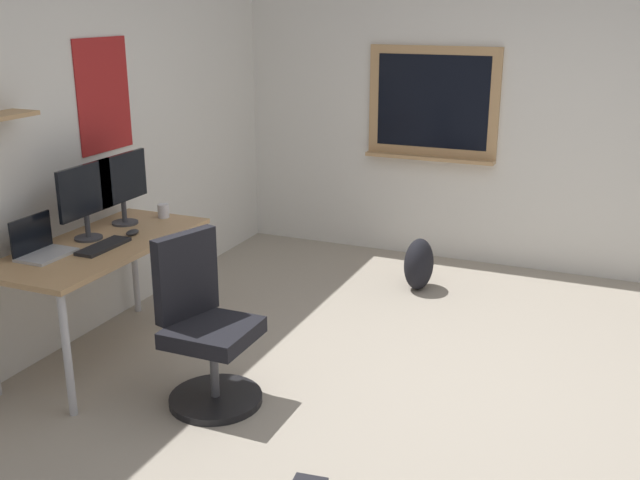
{
  "coord_description": "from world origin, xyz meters",
  "views": [
    {
      "loc": [
        -3.71,
        -0.86,
        2.13
      ],
      "look_at": [
        -0.02,
        0.71,
        0.85
      ],
      "focal_mm": 41.79,
      "sensor_mm": 36.0,
      "label": 1
    }
  ],
  "objects_px": {
    "laptop": "(40,246)",
    "monitor_primary": "(86,196)",
    "backpack": "(419,264)",
    "monitor_secondary": "(123,184)",
    "desk": "(101,254)",
    "coffee_mug": "(163,211)",
    "office_chair": "(205,332)",
    "computer_mouse": "(132,232)",
    "keyboard": "(103,246)"
  },
  "relations": [
    {
      "from": "desk",
      "to": "office_chair",
      "type": "relative_size",
      "value": 1.51
    },
    {
      "from": "office_chair",
      "to": "computer_mouse",
      "type": "relative_size",
      "value": 9.13
    },
    {
      "from": "monitor_secondary",
      "to": "monitor_primary",
      "type": "bearing_deg",
      "value": 180.0
    },
    {
      "from": "computer_mouse",
      "to": "coffee_mug",
      "type": "distance_m",
      "value": 0.42
    },
    {
      "from": "monitor_primary",
      "to": "computer_mouse",
      "type": "xyz_separation_m",
      "value": [
        0.17,
        -0.19,
        -0.25
      ]
    },
    {
      "from": "monitor_secondary",
      "to": "backpack",
      "type": "xyz_separation_m",
      "value": [
        1.48,
        -1.58,
        -0.82
      ]
    },
    {
      "from": "office_chair",
      "to": "laptop",
      "type": "relative_size",
      "value": 3.06
    },
    {
      "from": "desk",
      "to": "monitor_secondary",
      "type": "bearing_deg",
      "value": 15.18
    },
    {
      "from": "monitor_secondary",
      "to": "coffee_mug",
      "type": "relative_size",
      "value": 5.04
    },
    {
      "from": "desk",
      "to": "computer_mouse",
      "type": "distance_m",
      "value": 0.24
    },
    {
      "from": "computer_mouse",
      "to": "desk",
      "type": "bearing_deg",
      "value": 158.28
    },
    {
      "from": "laptop",
      "to": "monitor_secondary",
      "type": "distance_m",
      "value": 0.75
    },
    {
      "from": "monitor_secondary",
      "to": "desk",
      "type": "bearing_deg",
      "value": -164.82
    },
    {
      "from": "monitor_secondary",
      "to": "backpack",
      "type": "bearing_deg",
      "value": -46.84
    },
    {
      "from": "monitor_primary",
      "to": "computer_mouse",
      "type": "bearing_deg",
      "value": -47.87
    },
    {
      "from": "desk",
      "to": "backpack",
      "type": "bearing_deg",
      "value": -38.12
    },
    {
      "from": "office_chair",
      "to": "backpack",
      "type": "xyz_separation_m",
      "value": [
        2.1,
        -0.62,
        -0.21
      ]
    },
    {
      "from": "laptop",
      "to": "monitor_primary",
      "type": "distance_m",
      "value": 0.42
    },
    {
      "from": "desk",
      "to": "laptop",
      "type": "distance_m",
      "value": 0.38
    },
    {
      "from": "backpack",
      "to": "computer_mouse",
      "type": "bearing_deg",
      "value": 140.21
    },
    {
      "from": "coffee_mug",
      "to": "monitor_secondary",
      "type": "bearing_deg",
      "value": 147.92
    },
    {
      "from": "office_chair",
      "to": "monitor_primary",
      "type": "height_order",
      "value": "monitor_primary"
    },
    {
      "from": "desk",
      "to": "computer_mouse",
      "type": "relative_size",
      "value": 13.84
    },
    {
      "from": "laptop",
      "to": "monitor_primary",
      "type": "relative_size",
      "value": 0.67
    },
    {
      "from": "office_chair",
      "to": "backpack",
      "type": "height_order",
      "value": "office_chair"
    },
    {
      "from": "desk",
      "to": "monitor_secondary",
      "type": "distance_m",
      "value": 0.53
    },
    {
      "from": "keyboard",
      "to": "office_chair",
      "type": "bearing_deg",
      "value": -101.23
    },
    {
      "from": "backpack",
      "to": "laptop",
      "type": "bearing_deg",
      "value": 143.5
    },
    {
      "from": "laptop",
      "to": "coffee_mug",
      "type": "bearing_deg",
      "value": -11.3
    },
    {
      "from": "desk",
      "to": "coffee_mug",
      "type": "relative_size",
      "value": 15.64
    },
    {
      "from": "desk",
      "to": "coffee_mug",
      "type": "bearing_deg",
      "value": -3.04
    },
    {
      "from": "coffee_mug",
      "to": "backpack",
      "type": "xyz_separation_m",
      "value": [
        1.26,
        -1.44,
        -0.59
      ]
    },
    {
      "from": "keyboard",
      "to": "monitor_secondary",
      "type": "bearing_deg",
      "value": 22.14
    },
    {
      "from": "office_chair",
      "to": "backpack",
      "type": "distance_m",
      "value": 2.2
    },
    {
      "from": "backpack",
      "to": "monitor_secondary",
      "type": "bearing_deg",
      "value": 133.16
    },
    {
      "from": "monitor_primary",
      "to": "computer_mouse",
      "type": "relative_size",
      "value": 4.46
    },
    {
      "from": "computer_mouse",
      "to": "keyboard",
      "type": "bearing_deg",
      "value": 180.0
    },
    {
      "from": "office_chair",
      "to": "backpack",
      "type": "bearing_deg",
      "value": -16.43
    },
    {
      "from": "office_chair",
      "to": "desk",
      "type": "bearing_deg",
      "value": 75.24
    },
    {
      "from": "office_chair",
      "to": "keyboard",
      "type": "xyz_separation_m",
      "value": [
        0.15,
        0.77,
        0.35
      ]
    },
    {
      "from": "backpack",
      "to": "desk",
      "type": "bearing_deg",
      "value": 141.88
    },
    {
      "from": "laptop",
      "to": "monitor_primary",
      "type": "height_order",
      "value": "monitor_primary"
    },
    {
      "from": "office_chair",
      "to": "monitor_primary",
      "type": "relative_size",
      "value": 2.05
    },
    {
      "from": "coffee_mug",
      "to": "monitor_primary",
      "type": "bearing_deg",
      "value": 166.48
    },
    {
      "from": "office_chair",
      "to": "monitor_secondary",
      "type": "distance_m",
      "value": 1.3
    },
    {
      "from": "office_chair",
      "to": "monitor_secondary",
      "type": "height_order",
      "value": "monitor_secondary"
    },
    {
      "from": "monitor_primary",
      "to": "monitor_secondary",
      "type": "distance_m",
      "value": 0.36
    },
    {
      "from": "laptop",
      "to": "monitor_primary",
      "type": "bearing_deg",
      "value": -7.63
    },
    {
      "from": "desk",
      "to": "monitor_secondary",
      "type": "height_order",
      "value": "monitor_secondary"
    },
    {
      "from": "laptop",
      "to": "monitor_secondary",
      "type": "height_order",
      "value": "monitor_secondary"
    }
  ]
}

